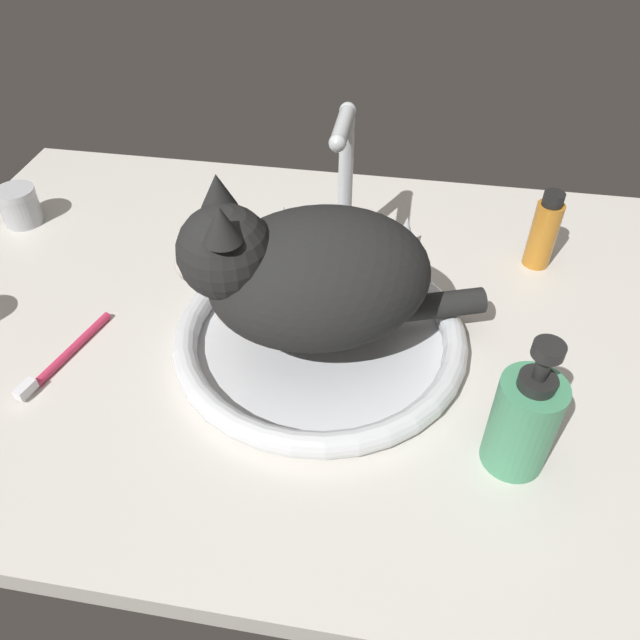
% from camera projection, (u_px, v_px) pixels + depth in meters
% --- Properties ---
extents(countertop, '(1.10, 0.76, 0.03)m').
position_uv_depth(countertop, '(295.00, 325.00, 0.81)').
color(countertop, silver).
rests_on(countertop, ground).
extents(sink_basin, '(0.36, 0.36, 0.03)m').
position_uv_depth(sink_basin, '(320.00, 336.00, 0.76)').
color(sink_basin, white).
rests_on(sink_basin, countertop).
extents(faucet, '(0.21, 0.12, 0.22)m').
position_uv_depth(faucet, '(344.00, 198.00, 0.85)').
color(faucet, silver).
rests_on(faucet, countertop).
extents(cat, '(0.35, 0.26, 0.20)m').
position_uv_depth(cat, '(304.00, 275.00, 0.69)').
color(cat, black).
rests_on(cat, sink_basin).
extents(soap_pump_bottle, '(0.06, 0.06, 0.16)m').
position_uv_depth(soap_pump_bottle, '(523.00, 421.00, 0.60)').
color(soap_pump_bottle, '#4C9E70').
rests_on(soap_pump_bottle, countertop).
extents(amber_bottle, '(0.04, 0.04, 0.11)m').
position_uv_depth(amber_bottle, '(544.00, 232.00, 0.85)').
color(amber_bottle, '#C67A23').
rests_on(amber_bottle, countertop).
extents(metal_jar, '(0.06, 0.06, 0.06)m').
position_uv_depth(metal_jar, '(20.00, 206.00, 0.95)').
color(metal_jar, '#B2B5BA').
rests_on(metal_jar, countertop).
extents(toothbrush, '(0.05, 0.15, 0.02)m').
position_uv_depth(toothbrush, '(64.00, 356.00, 0.74)').
color(toothbrush, '#D83359').
rests_on(toothbrush, countertop).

